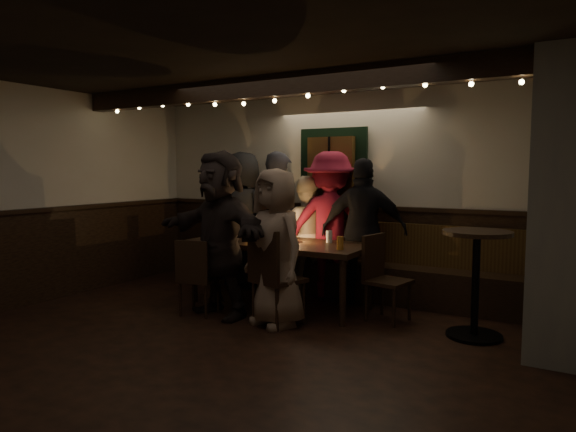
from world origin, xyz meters
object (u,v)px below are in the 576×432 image
Objects in this scene: chair_end at (381,272)px; person_a at (242,219)px; high_top at (476,270)px; person_c at (305,234)px; chair_near_right at (271,272)px; chair_near_left at (196,273)px; person_g at (276,248)px; person_d at (330,224)px; person_b at (279,221)px; person_e at (364,231)px; person_f at (220,233)px; dining_table at (279,247)px.

person_a reaches higher than chair_end.
person_c reaches higher than high_top.
person_c reaches higher than chair_near_right.
chair_near_left is 1.68m from person_c.
chair_near_left is 0.52× the size of person_g.
chair_near_right is 1.49m from person_d.
person_a is 1.01× the size of person_d.
person_g is (-0.87, -0.74, 0.30)m from chair_end.
high_top is 2.79m from person_b.
person_b reaches higher than person_e.
chair_end is 1.85m from person_b.
person_f is at bearing 127.89° from person_a.
person_g is at bearing 70.82° from person_d.
dining_table is 2.07× the size of high_top.
chair_near_right is at bearing 10.97° from person_f.
high_top reaches higher than chair_near_right.
person_f is (-2.57, -0.63, 0.26)m from high_top.
person_c is 0.83× the size of person_d.
person_d is at bearing 65.64° from dining_table.
person_b is 1.40m from person_f.
person_f is (0.09, -1.40, -0.01)m from person_b.
person_a is 1.00× the size of person_b.
chair_end is at bearing 41.65° from chair_near_right.
chair_near_left is 2.02m from chair_end.
chair_near_left is at bearing 97.94° from person_b.
person_g reaches higher than chair_near_left.
person_c is at bearing 161.09° from high_top.
person_b reaches higher than person_d.
dining_table is 1.04m from chair_near_left.
chair_end is 1.19m from person_d.
person_g is (-1.86, -0.64, 0.16)m from high_top.
person_b is at bearing -21.80° from person_d.
chair_near_left is at bearing -149.51° from person_g.
dining_table is 1.17× the size of person_f.
chair_near_right is 0.62× the size of person_g.
chair_near_right is 0.66× the size of person_c.
chair_end reaches higher than chair_near_left.
person_c is at bearing -25.47° from person_e.
dining_table is at bearing 56.12° from chair_near_left.
person_d is (-0.02, 1.44, 0.35)m from chair_near_right.
person_b is 1.62m from person_g.
person_f is at bearing 53.43° from person_c.
chair_near_left is at bearing 39.18° from person_d.
person_f is (0.64, -1.31, -0.01)m from person_a.
chair_near_right is 0.55× the size of person_f.
person_b is 1.06× the size of person_e.
person_f reaches higher than chair_near_right.
person_a reaches higher than high_top.
chair_near_left is at bearing 27.95° from person_e.
chair_near_right reaches higher than dining_table.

